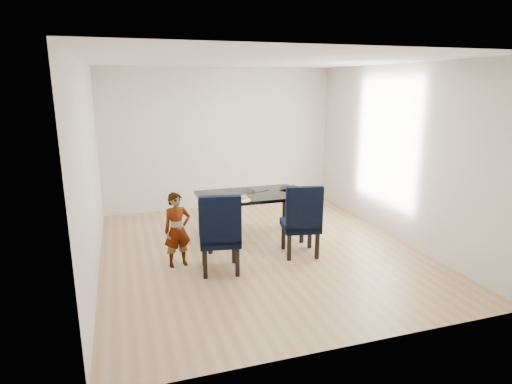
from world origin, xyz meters
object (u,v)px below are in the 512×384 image
object	(u,v)px
dining_table	(250,217)
chair_right	(300,219)
child	(177,230)
plate	(242,200)
laptop	(287,187)
chair_left	(220,232)

from	to	relation	value
dining_table	chair_right	world-z (taller)	chair_right
child	plate	xyz separation A→B (m)	(0.99, 0.30, 0.25)
plate	laptop	bearing A→B (deg)	30.39
dining_table	child	size ratio (longest dim) A/B	1.57
chair_right	child	world-z (taller)	chair_right
chair_left	plate	bearing A→B (deg)	61.12
chair_left	chair_right	distance (m)	1.24
chair_left	child	xyz separation A→B (m)	(-0.50, 0.33, -0.03)
dining_table	laptop	xyz separation A→B (m)	(0.68, 0.18, 0.39)
chair_left	child	world-z (taller)	chair_left
child	chair_left	bearing A→B (deg)	-43.84
dining_table	plate	bearing A→B (deg)	-122.63
chair_right	laptop	world-z (taller)	chair_right
chair_left	chair_right	bearing A→B (deg)	18.21
dining_table	plate	world-z (taller)	plate
dining_table	chair_right	size ratio (longest dim) A/B	1.52
dining_table	chair_left	bearing A→B (deg)	-126.13
laptop	chair_left	bearing A→B (deg)	17.70
chair_right	plate	xyz separation A→B (m)	(-0.74, 0.43, 0.23)
dining_table	plate	xyz separation A→B (m)	(-0.22, -0.35, 0.38)
chair_right	chair_left	bearing A→B (deg)	-160.42
child	plate	size ratio (longest dim) A/B	4.17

